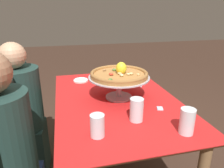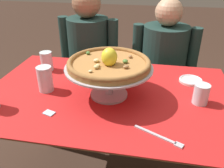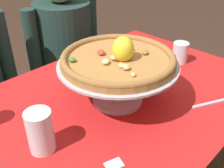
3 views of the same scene
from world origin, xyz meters
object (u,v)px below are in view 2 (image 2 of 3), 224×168
(pizza_stand, at_px, (109,74))
(water_glass_side_left, at_px, (45,80))
(dinner_fork, at_px, (161,137))
(water_glass_side_right, at_px, (201,95))
(side_plate, at_px, (191,80))
(pizza, at_px, (109,63))
(diner_left, at_px, (90,68))
(water_glass_back_left, at_px, (47,62))
(diner_right, at_px, (162,75))
(sugar_packet, at_px, (49,113))

(pizza_stand, xyz_separation_m, water_glass_side_left, (-0.33, -0.01, -0.06))
(water_glass_side_left, xyz_separation_m, dinner_fork, (0.59, -0.27, -0.06))
(pizza_stand, bearing_deg, water_glass_side_right, 1.17)
(side_plate, bearing_deg, pizza, -151.57)
(pizza_stand, bearing_deg, diner_left, 113.38)
(dinner_fork, bearing_deg, water_glass_back_left, 143.79)
(pizza_stand, distance_m, diner_left, 0.83)
(pizza, bearing_deg, diner_left, 113.37)
(diner_right, bearing_deg, water_glass_side_right, -77.66)
(dinner_fork, bearing_deg, pizza, 133.04)
(dinner_fork, relative_size, diner_right, 0.17)
(diner_left, relative_size, diner_right, 1.05)
(water_glass_side_right, bearing_deg, sugar_packet, -162.27)
(dinner_fork, bearing_deg, pizza_stand, 132.97)
(pizza, distance_m, side_plate, 0.51)
(water_glass_side_right, relative_size, sugar_packet, 1.97)
(water_glass_back_left, relative_size, dinner_fork, 0.60)
(pizza, height_order, sugar_packet, pizza)
(water_glass_back_left, height_order, sugar_packet, water_glass_back_left)
(water_glass_side_left, xyz_separation_m, diner_left, (0.03, 0.72, -0.25))
(pizza, bearing_deg, water_glass_side_left, -178.37)
(pizza_stand, xyz_separation_m, diner_right, (0.29, 0.72, -0.32))
(pizza_stand, height_order, sugar_packet, pizza_stand)
(pizza, relative_size, water_glass_back_left, 3.42)
(pizza, xyz_separation_m, sugar_packet, (-0.23, -0.21, -0.18))
(side_plate, relative_size, sugar_packet, 2.58)
(sugar_packet, relative_size, diner_right, 0.04)
(water_glass_side_right, distance_m, dinner_fork, 0.34)
(pizza, bearing_deg, water_glass_side_right, 1.31)
(water_glass_side_right, distance_m, sugar_packet, 0.71)
(diner_right, bearing_deg, diner_left, -178.68)
(pizza_stand, distance_m, pizza, 0.06)
(pizza, bearing_deg, pizza_stand, 103.84)
(sugar_packet, distance_m, diner_left, 0.94)
(sugar_packet, bearing_deg, side_plate, 33.51)
(water_glass_side_left, distance_m, dinner_fork, 0.66)
(sugar_packet, bearing_deg, water_glass_side_left, 116.98)
(water_glass_back_left, bearing_deg, pizza, -27.96)
(water_glass_back_left, xyz_separation_m, diner_right, (0.72, 0.49, -0.26))
(pizza, height_order, water_glass_back_left, pizza)
(water_glass_side_left, distance_m, side_plate, 0.80)
(dinner_fork, bearing_deg, diner_left, 119.84)
(pizza_stand, bearing_deg, water_glass_back_left, 152.14)
(diner_left, xyz_separation_m, diner_right, (0.59, 0.01, -0.02))
(side_plate, relative_size, diner_right, 0.11)
(dinner_fork, bearing_deg, water_glass_side_left, 155.68)
(side_plate, bearing_deg, water_glass_side_left, -162.49)
(water_glass_side_right, xyz_separation_m, diner_left, (-0.75, 0.70, -0.23))
(sugar_packet, bearing_deg, pizza_stand, 41.55)
(water_glass_side_right, xyz_separation_m, sugar_packet, (-0.68, -0.22, -0.04))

